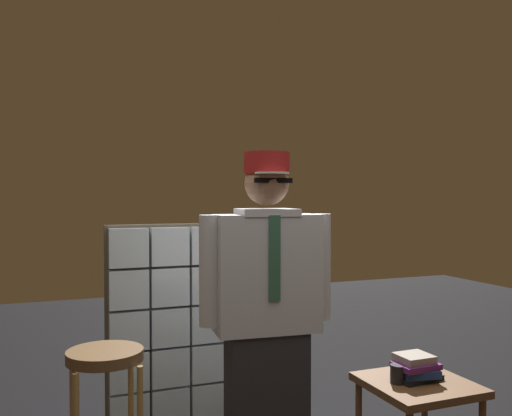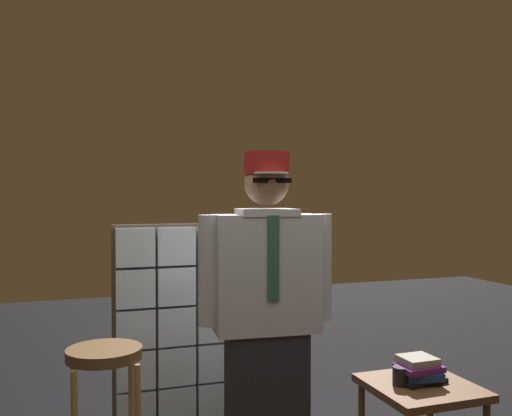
# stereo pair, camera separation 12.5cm
# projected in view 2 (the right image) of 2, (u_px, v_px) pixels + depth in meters

# --- Properties ---
(glass_block_wall) EXTENTS (1.33, 0.10, 1.33)m
(glass_block_wall) POSITION_uv_depth(u_px,v_px,m) (215.00, 323.00, 3.64)
(glass_block_wall) COLOR silver
(glass_block_wall) RESTS_ON ground
(standing_person) EXTENTS (0.68, 0.31, 1.71)m
(standing_person) POSITION_uv_depth(u_px,v_px,m) (267.00, 317.00, 2.70)
(standing_person) COLOR #28282D
(standing_person) RESTS_ON ground
(bar_stool) EXTENTS (0.34, 0.34, 0.80)m
(bar_stool) POSITION_uv_depth(u_px,v_px,m) (105.00, 393.00, 2.47)
(bar_stool) COLOR brown
(bar_stool) RESTS_ON ground
(side_table) EXTENTS (0.52, 0.52, 0.53)m
(side_table) POSITION_uv_depth(u_px,v_px,m) (421.00, 397.00, 2.80)
(side_table) COLOR brown
(side_table) RESTS_ON ground
(book_stack) EXTENTS (0.26, 0.21, 0.13)m
(book_stack) POSITION_uv_depth(u_px,v_px,m) (419.00, 370.00, 2.81)
(book_stack) COLOR black
(book_stack) RESTS_ON side_table
(coffee_mug) EXTENTS (0.13, 0.08, 0.09)m
(coffee_mug) POSITION_uv_depth(u_px,v_px,m) (401.00, 376.00, 2.78)
(coffee_mug) COLOR black
(coffee_mug) RESTS_ON side_table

